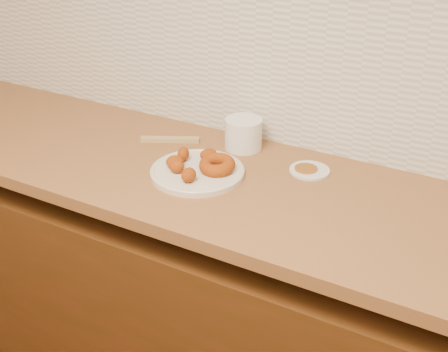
% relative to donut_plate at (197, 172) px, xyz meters
% --- Properties ---
extents(wall_back, '(4.00, 0.02, 2.70)m').
position_rel_donut_plate_xyz_m(wall_back, '(0.42, 0.34, 0.44)').
color(wall_back, tan).
rests_on(wall_back, ground).
extents(base_cabinet, '(3.60, 0.60, 0.77)m').
position_rel_donut_plate_xyz_m(base_cabinet, '(0.42, 0.03, -0.52)').
color(base_cabinet, '#50270F').
rests_on(base_cabinet, floor).
extents(butcher_block, '(2.30, 0.62, 0.04)m').
position_rel_donut_plate_xyz_m(butcher_block, '(-0.23, 0.03, -0.03)').
color(butcher_block, brown).
rests_on(butcher_block, base_cabinet).
extents(backsplash, '(3.60, 0.02, 0.60)m').
position_rel_donut_plate_xyz_m(backsplash, '(0.42, 0.32, 0.29)').
color(backsplash, silver).
rests_on(backsplash, wall_back).
extents(donut_plate, '(0.28, 0.28, 0.02)m').
position_rel_donut_plate_xyz_m(donut_plate, '(0.00, 0.00, 0.00)').
color(donut_plate, beige).
rests_on(donut_plate, butcher_block).
extents(ring_donut, '(0.11, 0.11, 0.05)m').
position_rel_donut_plate_xyz_m(ring_donut, '(0.05, 0.02, 0.03)').
color(ring_donut, '#94390C').
rests_on(ring_donut, donut_plate).
extents(fried_dough_chunks, '(0.14, 0.20, 0.04)m').
position_rel_donut_plate_xyz_m(fried_dough_chunks, '(-0.03, -0.01, 0.03)').
color(fried_dough_chunks, '#94390C').
rests_on(fried_dough_chunks, donut_plate).
extents(plastic_tub, '(0.15, 0.15, 0.10)m').
position_rel_donut_plate_xyz_m(plastic_tub, '(0.04, 0.22, 0.04)').
color(plastic_tub, white).
rests_on(plastic_tub, butcher_block).
extents(tub_lid, '(0.16, 0.16, 0.01)m').
position_rel_donut_plate_xyz_m(tub_lid, '(0.28, 0.17, -0.00)').
color(tub_lid, silver).
rests_on(tub_lid, butcher_block).
extents(brass_jar_lid, '(0.09, 0.09, 0.01)m').
position_rel_donut_plate_xyz_m(brass_jar_lid, '(0.27, 0.17, -0.00)').
color(brass_jar_lid, '#AD712C').
rests_on(brass_jar_lid, butcher_block).
extents(wooden_utensil, '(0.18, 0.11, 0.01)m').
position_rel_donut_plate_xyz_m(wooden_utensil, '(-0.20, 0.15, -0.00)').
color(wooden_utensil, tan).
rests_on(wooden_utensil, butcher_block).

